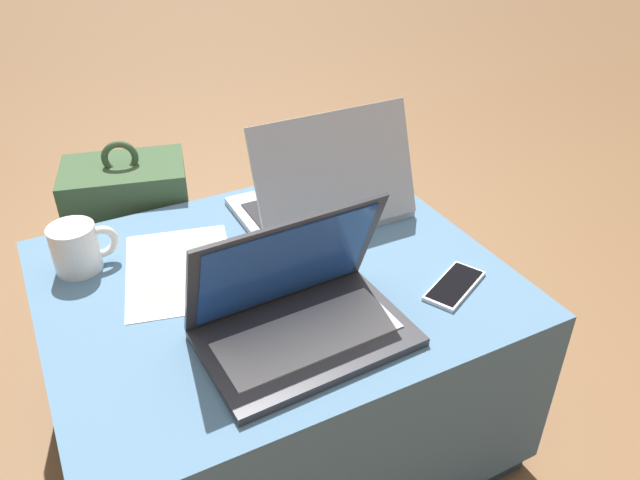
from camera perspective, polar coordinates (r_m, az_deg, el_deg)
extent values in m
plane|color=brown|center=(1.54, -3.62, -16.50)|extent=(14.00, 14.00, 0.00)
cube|color=#2A3D4E|center=(1.52, -3.65, -15.89)|extent=(0.84, 0.71, 0.05)
cube|color=slate|center=(1.36, -3.97, -9.87)|extent=(0.88, 0.74, 0.39)
cube|color=#333338|center=(1.09, -1.25, -8.93)|extent=(0.36, 0.24, 0.02)
cube|color=#B2B2B7|center=(1.08, -1.11, -8.73)|extent=(0.32, 0.14, 0.00)
cube|color=#333338|center=(1.06, -3.19, -2.08)|extent=(0.36, 0.11, 0.22)
cube|color=#1E4799|center=(1.06, -3.07, -2.29)|extent=(0.32, 0.09, 0.19)
cube|color=#B7B7BC|center=(1.45, -0.17, 3.05)|extent=(0.37, 0.26, 0.02)
cube|color=#232328|center=(1.45, -0.28, 3.48)|extent=(0.32, 0.14, 0.00)
cube|color=#B7B7BC|center=(1.32, 1.51, 6.19)|extent=(0.37, 0.09, 0.24)
cube|color=white|center=(1.33, 1.41, 6.21)|extent=(0.33, 0.08, 0.21)
cube|color=white|center=(1.23, 12.19, -4.11)|extent=(0.16, 0.12, 0.01)
cube|color=black|center=(1.23, 12.21, -3.94)|extent=(0.15, 0.11, 0.00)
cube|color=#385133|center=(1.71, -16.32, -0.94)|extent=(0.33, 0.26, 0.50)
cube|color=#2F452B|center=(1.87, -15.82, -1.41)|extent=(0.25, 0.12, 0.22)
torus|color=#385133|center=(1.59, -17.83, 7.18)|extent=(0.09, 0.04, 0.09)
cube|color=white|center=(1.28, -12.70, -2.65)|extent=(0.27, 0.34, 0.00)
cube|color=gray|center=(1.28, -12.70, -2.61)|extent=(0.21, 0.24, 0.00)
cylinder|color=white|center=(1.32, -21.49, -0.71)|extent=(0.09, 0.09, 0.10)
torus|color=white|center=(1.32, -19.40, -0.17)|extent=(0.07, 0.02, 0.07)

